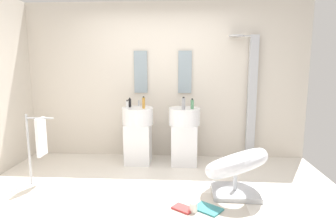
# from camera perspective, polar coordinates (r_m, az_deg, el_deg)

# --- Properties ---
(ground_plane) EXTENTS (4.80, 3.60, 0.04)m
(ground_plane) POSITION_cam_1_polar(r_m,az_deg,el_deg) (3.67, -2.98, -16.57)
(ground_plane) COLOR silver
(rear_partition) EXTENTS (4.80, 0.10, 2.60)m
(rear_partition) POSITION_cam_1_polar(r_m,az_deg,el_deg) (4.95, -0.98, 6.12)
(rear_partition) COLOR beige
(rear_partition) RESTS_ON ground_plane
(pedestal_sink_left) EXTENTS (0.49, 0.49, 1.01)m
(pedestal_sink_left) POSITION_cam_1_polar(r_m,az_deg,el_deg) (4.66, -5.96, -4.15)
(pedestal_sink_left) COLOR white
(pedestal_sink_left) RESTS_ON ground_plane
(pedestal_sink_right) EXTENTS (0.49, 0.49, 1.01)m
(pedestal_sink_right) POSITION_cam_1_polar(r_m,az_deg,el_deg) (4.60, 3.24, -4.30)
(pedestal_sink_right) COLOR white
(pedestal_sink_right) RESTS_ON ground_plane
(vanity_mirror_left) EXTENTS (0.22, 0.03, 0.70)m
(vanity_mirror_left) POSITION_cam_1_polar(r_m,az_deg,el_deg) (4.91, -5.42, 7.88)
(vanity_mirror_left) COLOR #8C9EA8
(vanity_mirror_right) EXTENTS (0.22, 0.03, 0.70)m
(vanity_mirror_right) POSITION_cam_1_polar(r_m,az_deg,el_deg) (4.85, 3.36, 7.89)
(vanity_mirror_right) COLOR #8C9EA8
(shower_column) EXTENTS (0.49, 0.24, 2.05)m
(shower_column) POSITION_cam_1_polar(r_m,az_deg,el_deg) (4.95, 16.09, 3.20)
(shower_column) COLOR #B7BABF
(shower_column) RESTS_ON ground_plane
(lounge_chair) EXTENTS (1.09, 1.09, 0.65)m
(lounge_chair) POSITION_cam_1_polar(r_m,az_deg,el_deg) (3.66, 13.24, -10.58)
(lounge_chair) COLOR #B7BABF
(lounge_chair) RESTS_ON ground_plane
(towel_rack) EXTENTS (0.37, 0.22, 0.95)m
(towel_rack) POSITION_cam_1_polar(r_m,az_deg,el_deg) (4.13, -24.13, -4.80)
(towel_rack) COLOR #B7BABF
(towel_rack) RESTS_ON ground_plane
(area_rug) EXTENTS (0.98, 0.88, 0.01)m
(area_rug) POSITION_cam_1_polar(r_m,az_deg,el_deg) (3.34, 7.01, -18.87)
(area_rug) COLOR beige
(area_rug) RESTS_ON ground_plane
(magazine_red) EXTENTS (0.27, 0.25, 0.02)m
(magazine_red) POSITION_cam_1_polar(r_m,az_deg,el_deg) (3.34, 2.99, -18.51)
(magazine_red) COLOR #B73838
(magazine_red) RESTS_ON area_rug
(magazine_teal) EXTENTS (0.36, 0.34, 0.02)m
(magazine_teal) POSITION_cam_1_polar(r_m,az_deg,el_deg) (3.36, 7.84, -18.44)
(magazine_teal) COLOR teal
(magazine_teal) RESTS_ON area_rug
(coffee_mug) EXTENTS (0.08, 0.08, 0.11)m
(coffee_mug) POSITION_cam_1_polar(r_m,az_deg,el_deg) (3.28, 5.06, -18.25)
(coffee_mug) COLOR white
(coffee_mug) RESTS_ON area_rug
(soap_bottle_white) EXTENTS (0.04, 0.04, 0.12)m
(soap_bottle_white) POSITION_cam_1_polar(r_m,az_deg,el_deg) (4.60, -8.07, 1.54)
(soap_bottle_white) COLOR white
(soap_bottle_white) RESTS_ON pedestal_sink_left
(soap_bottle_clear) EXTENTS (0.04, 0.04, 0.16)m
(soap_bottle_clear) POSITION_cam_1_polar(r_m,az_deg,el_deg) (4.64, 3.04, 1.95)
(soap_bottle_clear) COLOR silver
(soap_bottle_clear) RESTS_ON pedestal_sink_right
(soap_bottle_black) EXTENTS (0.05, 0.05, 0.15)m
(soap_bottle_black) POSITION_cam_1_polar(r_m,az_deg,el_deg) (4.65, -7.58, 1.81)
(soap_bottle_black) COLOR black
(soap_bottle_black) RESTS_ON pedestal_sink_left
(soap_bottle_grey) EXTENTS (0.06, 0.06, 0.19)m
(soap_bottle_grey) POSITION_cam_1_polar(r_m,az_deg,el_deg) (4.35, 3.08, 1.64)
(soap_bottle_grey) COLOR #99999E
(soap_bottle_grey) RESTS_ON pedestal_sink_right
(soap_bottle_amber) EXTENTS (0.04, 0.04, 0.19)m
(soap_bottle_amber) POSITION_cam_1_polar(r_m,az_deg,el_deg) (4.46, -4.85, 1.81)
(soap_bottle_amber) COLOR #C68C38
(soap_bottle_amber) RESTS_ON pedestal_sink_left
(soap_bottle_green) EXTENTS (0.05, 0.05, 0.16)m
(soap_bottle_green) POSITION_cam_1_polar(r_m,az_deg,el_deg) (4.44, 4.81, 1.57)
(soap_bottle_green) COLOR #59996B
(soap_bottle_green) RESTS_ON pedestal_sink_right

